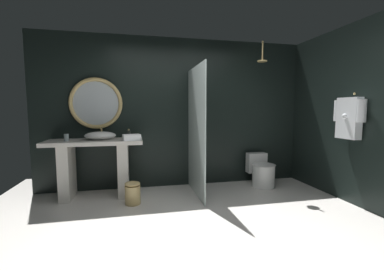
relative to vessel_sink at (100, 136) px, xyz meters
name	(u,v)px	position (x,y,z in m)	size (l,w,h in m)	color
ground_plane	(206,232)	(1.29, -1.57, -0.96)	(5.76, 5.76, 0.00)	silver
back_wall_panel	(178,113)	(1.29, 0.33, 0.34)	(4.80, 0.10, 2.60)	black
side_wall_right	(339,114)	(3.64, -0.81, 0.34)	(0.10, 2.47, 2.60)	black
vanity_counter	(96,162)	(-0.08, -0.04, -0.42)	(1.44, 0.60, 0.90)	silver
vessel_sink	(100,136)	(0.00, 0.00, 0.00)	(0.48, 0.39, 0.19)	white
tumbler_cup	(66,137)	(-0.48, -0.08, -0.01)	(0.07, 0.07, 0.11)	silver
soap_dispenser	(129,134)	(0.43, 0.00, 0.01)	(0.05, 0.05, 0.16)	#282D28
round_wall_mirror	(96,103)	(-0.08, 0.24, 0.51)	(0.84, 0.06, 0.84)	tan
shower_glass_panel	(196,132)	(1.48, -0.28, 0.06)	(0.02, 1.12, 2.04)	silver
rain_shower_head	(262,58)	(2.64, -0.19, 1.26)	(0.16, 0.16, 0.34)	tan
hanging_bathrobe	(349,116)	(3.50, -1.15, 0.31)	(0.20, 0.52, 0.65)	tan
toilet	(262,172)	(2.74, -0.08, -0.71)	(0.41, 0.59, 0.56)	white
waste_bin	(133,193)	(0.48, -0.51, -0.79)	(0.22, 0.22, 0.33)	tan
folded_hand_towel	(132,137)	(0.48, -0.23, -0.02)	(0.26, 0.15, 0.09)	white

